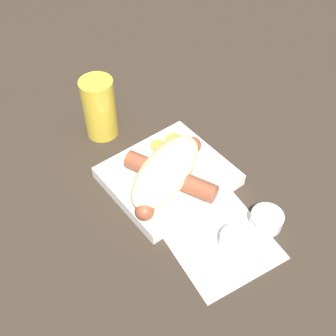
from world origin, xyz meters
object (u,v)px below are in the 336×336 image
object	(u,v)px
drink_glass	(99,108)
condiment_cup_near	(236,243)
food_tray	(168,176)
condiment_cup_far	(266,220)
bread_roll	(166,171)
sausage	(170,176)

from	to	relation	value
drink_glass	condiment_cup_near	bearing A→B (deg)	93.48
food_tray	condiment_cup_near	world-z (taller)	condiment_cup_near
food_tray	condiment_cup_far	size ratio (longest dim) A/B	3.79
condiment_cup_near	condiment_cup_far	world-z (taller)	same
bread_roll	drink_glass	size ratio (longest dim) A/B	1.62
condiment_cup_near	condiment_cup_far	bearing A→B (deg)	179.52
sausage	condiment_cup_near	xyz separation A→B (m)	(-0.01, 0.15, -0.03)
sausage	drink_glass	size ratio (longest dim) A/B	1.52
bread_roll	condiment_cup_far	xyz separation A→B (m)	(-0.08, 0.16, -0.04)
food_tray	bread_roll	world-z (taller)	bread_roll
bread_roll	drink_glass	xyz separation A→B (m)	(0.01, -0.19, 0.01)
sausage	drink_glass	xyz separation A→B (m)	(0.01, -0.20, 0.02)
condiment_cup_near	bread_roll	bearing A→B (deg)	-85.30
food_tray	drink_glass	xyz separation A→B (m)	(0.02, -0.18, 0.05)
bread_roll	sausage	bearing A→B (deg)	110.01
food_tray	condiment_cup_near	xyz separation A→B (m)	(0.00, 0.17, -0.00)
food_tray	condiment_cup_far	world-z (taller)	condiment_cup_far
sausage	condiment_cup_near	size ratio (longest dim) A/B	3.49
sausage	condiment_cup_far	xyz separation A→B (m)	(-0.08, 0.15, -0.03)
food_tray	bread_roll	bearing A→B (deg)	42.13
sausage	bread_roll	bearing A→B (deg)	-69.99
sausage	drink_glass	bearing A→B (deg)	-86.82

